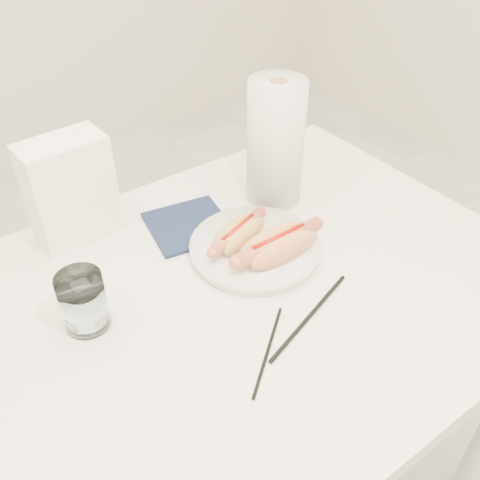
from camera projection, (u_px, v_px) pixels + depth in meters
table at (215, 323)px, 0.98m from camera, size 1.20×0.80×0.75m
plate at (255, 249)px, 1.03m from camera, size 0.29×0.29×0.02m
hotdog_left at (238, 234)px, 1.02m from camera, size 0.16×0.10×0.04m
hotdog_right at (278, 245)px, 0.99m from camera, size 0.19×0.08×0.05m
water_glass at (83, 301)px, 0.86m from camera, size 0.08×0.08×0.10m
chopstick_near at (268, 350)px, 0.85m from camera, size 0.15×0.12×0.01m
chopstick_far at (310, 316)px, 0.90m from camera, size 0.23×0.08×0.01m
napkin_box at (70, 190)px, 1.02m from camera, size 0.16×0.10×0.21m
navy_napkin at (189, 225)px, 1.10m from camera, size 0.18×0.18×0.01m
paper_towel_roll at (275, 143)px, 1.11m from camera, size 0.12×0.12×0.27m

